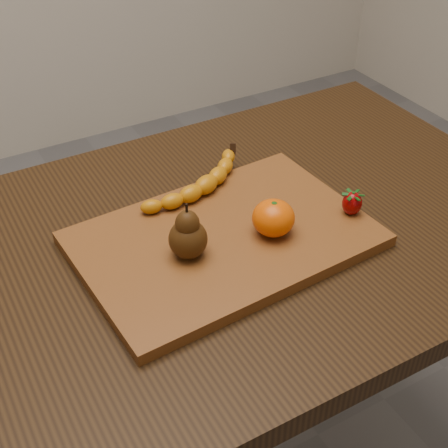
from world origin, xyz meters
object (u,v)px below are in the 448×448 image
mandarin (273,218)px  table (251,266)px  pear (188,230)px  cutting_board (224,239)px

mandarin → table: bearing=87.4°
pear → mandarin: size_ratio=1.36×
mandarin → cutting_board: bearing=153.9°
cutting_board → mandarin: 0.09m
table → cutting_board: 0.13m
cutting_board → pear: (-0.07, -0.02, 0.06)m
table → mandarin: (-0.00, -0.06, 0.15)m
table → mandarin: mandarin is taller
cutting_board → mandarin: size_ratio=6.74×
cutting_board → table: bearing=18.4°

